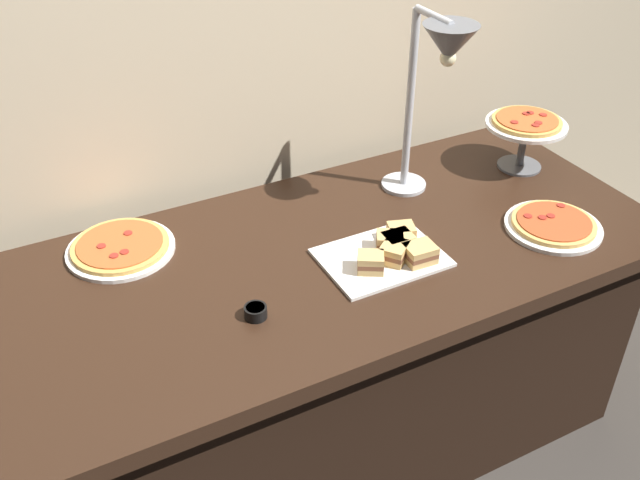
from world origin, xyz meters
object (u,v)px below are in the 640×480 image
at_px(pizza_plate_raised_stand, 526,128).
at_px(sauce_cup_near, 256,311).
at_px(pizza_plate_front, 553,225).
at_px(heat_lamp, 440,63).
at_px(sandwich_platter, 391,251).
at_px(pizza_plate_center, 121,247).

relative_size(pizza_plate_raised_stand, sauce_cup_near, 4.57).
bearing_deg(pizza_plate_front, sauce_cup_near, 177.47).
height_order(heat_lamp, sauce_cup_near, heat_lamp).
bearing_deg(heat_lamp, sandwich_platter, -142.69).
xyz_separation_m(pizza_plate_front, pizza_plate_center, (-1.13, 0.46, 0.00)).
bearing_deg(sauce_cup_near, pizza_plate_front, -2.53).
height_order(pizza_plate_center, pizza_plate_raised_stand, pizza_plate_raised_stand).
bearing_deg(pizza_plate_raised_stand, sandwich_platter, -159.78).
bearing_deg(sandwich_platter, pizza_plate_front, -10.68).
relative_size(pizza_plate_front, pizza_plate_raised_stand, 1.07).
bearing_deg(sauce_cup_near, pizza_plate_raised_stand, 15.24).
distance_m(heat_lamp, sandwich_platter, 0.52).
xyz_separation_m(heat_lamp, sandwich_platter, (-0.24, -0.18, -0.42)).
relative_size(pizza_plate_front, sandwich_platter, 0.85).
distance_m(pizza_plate_raised_stand, sauce_cup_near, 1.12).
height_order(sandwich_platter, sauce_cup_near, sandwich_platter).
bearing_deg(sandwich_platter, pizza_plate_center, 149.90).
xyz_separation_m(heat_lamp, pizza_plate_center, (-0.88, 0.19, -0.43)).
distance_m(pizza_plate_raised_stand, sandwich_platter, 0.70).
relative_size(pizza_plate_center, pizza_plate_raised_stand, 1.14).
bearing_deg(pizza_plate_front, heat_lamp, 131.94).
xyz_separation_m(pizza_plate_front, pizza_plate_raised_stand, (0.16, 0.33, 0.13)).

